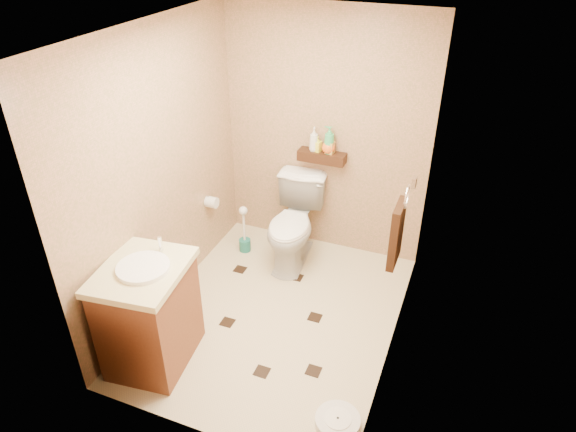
% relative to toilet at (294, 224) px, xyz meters
% --- Properties ---
extents(ground, '(2.50, 2.50, 0.00)m').
position_rel_toilet_xyz_m(ground, '(0.15, -0.83, -0.42)').
color(ground, '#C1AF8D').
rests_on(ground, ground).
extents(wall_back, '(2.00, 0.04, 2.40)m').
position_rel_toilet_xyz_m(wall_back, '(0.15, 0.42, 0.78)').
color(wall_back, tan).
rests_on(wall_back, ground).
extents(wall_front, '(2.00, 0.04, 2.40)m').
position_rel_toilet_xyz_m(wall_front, '(0.15, -2.08, 0.78)').
color(wall_front, tan).
rests_on(wall_front, ground).
extents(wall_left, '(0.04, 2.50, 2.40)m').
position_rel_toilet_xyz_m(wall_left, '(-0.85, -0.83, 0.78)').
color(wall_left, tan).
rests_on(wall_left, ground).
extents(wall_right, '(0.04, 2.50, 2.40)m').
position_rel_toilet_xyz_m(wall_right, '(1.15, -0.83, 0.78)').
color(wall_right, tan).
rests_on(wall_right, ground).
extents(ceiling, '(2.00, 2.50, 0.02)m').
position_rel_toilet_xyz_m(ceiling, '(0.15, -0.83, 1.98)').
color(ceiling, white).
rests_on(ceiling, wall_back).
extents(wall_shelf, '(0.46, 0.14, 0.10)m').
position_rel_toilet_xyz_m(wall_shelf, '(0.15, 0.34, 0.60)').
color(wall_shelf, '#361D0E').
rests_on(wall_shelf, wall_back).
extents(floor_accents, '(1.20, 1.30, 0.01)m').
position_rel_toilet_xyz_m(floor_accents, '(0.16, -0.86, -0.42)').
color(floor_accents, black).
rests_on(floor_accents, ground).
extents(toilet, '(0.55, 0.87, 0.84)m').
position_rel_toilet_xyz_m(toilet, '(0.00, 0.00, 0.00)').
color(toilet, white).
rests_on(toilet, ground).
extents(vanity, '(0.67, 0.78, 1.00)m').
position_rel_toilet_xyz_m(vanity, '(-0.54, -1.61, 0.03)').
color(vanity, brown).
rests_on(vanity, ground).
extents(bathroom_scale, '(0.41, 0.41, 0.06)m').
position_rel_toilet_xyz_m(bathroom_scale, '(0.97, -1.69, -0.39)').
color(bathroom_scale, silver).
rests_on(bathroom_scale, ground).
extents(toilet_brush, '(0.12, 0.12, 0.52)m').
position_rel_toilet_xyz_m(toilet_brush, '(-0.53, -0.03, -0.24)').
color(toilet_brush, '#1A6B62').
rests_on(toilet_brush, ground).
extents(towel_ring, '(0.12, 0.30, 0.76)m').
position_rel_toilet_xyz_m(towel_ring, '(1.07, -0.58, 0.52)').
color(towel_ring, silver).
rests_on(towel_ring, wall_right).
extents(toilet_paper, '(0.12, 0.11, 0.12)m').
position_rel_toilet_xyz_m(toilet_paper, '(-0.79, -0.18, 0.18)').
color(toilet_paper, silver).
rests_on(toilet_paper, wall_left).
extents(bottle_a, '(0.11, 0.11, 0.23)m').
position_rel_toilet_xyz_m(bottle_a, '(0.07, 0.34, 0.76)').
color(bottle_a, silver).
rests_on(bottle_a, wall_shelf).
extents(bottle_b, '(0.08, 0.08, 0.15)m').
position_rel_toilet_xyz_m(bottle_b, '(0.11, 0.34, 0.72)').
color(bottle_b, yellow).
rests_on(bottle_b, wall_shelf).
extents(bottle_c, '(0.17, 0.17, 0.16)m').
position_rel_toilet_xyz_m(bottle_c, '(0.22, 0.34, 0.73)').
color(bottle_c, orange).
rests_on(bottle_c, wall_shelf).
extents(bottle_d, '(0.11, 0.11, 0.26)m').
position_rel_toilet_xyz_m(bottle_d, '(0.22, 0.34, 0.78)').
color(bottle_d, '#38A963').
rests_on(bottle_d, wall_shelf).
extents(bottle_e, '(0.09, 0.09, 0.17)m').
position_rel_toilet_xyz_m(bottle_e, '(0.23, 0.34, 0.73)').
color(bottle_e, gold).
rests_on(bottle_e, wall_shelf).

